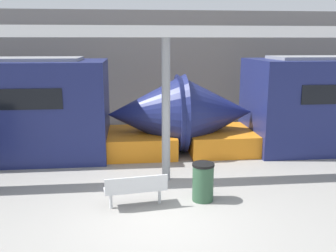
{
  "coord_description": "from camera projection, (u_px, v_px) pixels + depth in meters",
  "views": [
    {
      "loc": [
        -0.62,
        -7.29,
        3.69
      ],
      "look_at": [
        0.45,
        2.76,
        1.4
      ],
      "focal_mm": 40.0,
      "sensor_mm": 36.0,
      "label": 1
    }
  ],
  "objects": [
    {
      "name": "station_wall",
      "position": [
        142.0,
        69.0,
        16.43
      ],
      "size": [
        56.0,
        0.2,
        5.0
      ],
      "primitive_type": "cube",
      "color": "gray",
      "rests_on": "ground_plane"
    },
    {
      "name": "canopy_beam",
      "position": [
        166.0,
        32.0,
        9.36
      ],
      "size": [
        28.0,
        0.6,
        0.28
      ],
      "primitive_type": "cube",
      "color": "silver",
      "rests_on": "support_column_near"
    },
    {
      "name": "trash_bin",
      "position": [
        203.0,
        182.0,
        8.8
      ],
      "size": [
        0.52,
        0.52,
        0.92
      ],
      "color": "#2D5138",
      "rests_on": "ground_plane"
    },
    {
      "name": "support_column_near",
      "position": [
        166.0,
        111.0,
        9.81
      ],
      "size": [
        0.23,
        0.23,
        3.79
      ],
      "primitive_type": "cylinder",
      "color": "gray",
      "rests_on": "ground_plane"
    },
    {
      "name": "ground_plane",
      "position": [
        161.0,
        219.0,
        7.95
      ],
      "size": [
        60.0,
        60.0,
        0.0
      ],
      "primitive_type": "plane",
      "color": "gray"
    },
    {
      "name": "bench_near",
      "position": [
        136.0,
        188.0,
        8.43
      ],
      "size": [
        1.45,
        0.63,
        0.77
      ],
      "rotation": [
        0.0,
        0.0,
        0.14
      ],
      "color": "silver",
      "rests_on": "ground_plane"
    }
  ]
}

